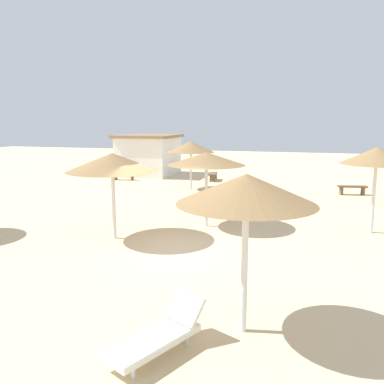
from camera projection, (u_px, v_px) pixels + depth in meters
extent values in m
plane|color=beige|center=(165.00, 246.00, 12.34)|extent=(80.00, 80.00, 0.00)
cylinder|color=silver|center=(244.00, 266.00, 7.14)|extent=(0.12, 0.12, 2.51)
cone|color=olive|center=(246.00, 189.00, 6.89)|extent=(2.48, 2.48, 0.53)
cylinder|color=silver|center=(373.00, 197.00, 13.61)|extent=(0.12, 0.12, 2.50)
cone|color=olive|center=(377.00, 156.00, 13.36)|extent=(2.39, 2.39, 0.57)
cylinder|color=silver|center=(114.00, 204.00, 12.97)|extent=(0.12, 0.12, 2.34)
cone|color=olive|center=(112.00, 162.00, 12.73)|extent=(2.99, 2.99, 0.59)
cylinder|color=silver|center=(191.00, 170.00, 22.52)|extent=(0.12, 0.12, 2.21)
cone|color=olive|center=(191.00, 147.00, 22.29)|extent=(2.69, 2.69, 0.62)
cylinder|color=silver|center=(206.00, 195.00, 14.50)|extent=(0.12, 0.12, 2.38)
cone|color=olive|center=(206.00, 159.00, 14.27)|extent=(2.82, 2.82, 0.46)
cube|color=silver|center=(153.00, 340.00, 6.52)|extent=(1.30, 1.81, 0.12)
cube|color=silver|center=(185.00, 308.00, 7.06)|extent=(0.76, 0.65, 0.47)
cylinder|color=silver|center=(169.00, 331.00, 7.13)|extent=(0.06, 0.06, 0.22)
cylinder|color=silver|center=(187.00, 340.00, 6.84)|extent=(0.06, 0.06, 0.22)
cylinder|color=silver|center=(115.00, 361.00, 6.25)|extent=(0.06, 0.06, 0.22)
cylinder|color=silver|center=(133.00, 372.00, 5.96)|extent=(0.06, 0.06, 0.22)
cube|color=brown|center=(124.00, 173.00, 26.15)|extent=(1.55, 0.69, 0.08)
cube|color=brown|center=(116.00, 177.00, 26.25)|extent=(0.19, 0.38, 0.41)
cube|color=brown|center=(132.00, 177.00, 26.15)|extent=(0.19, 0.38, 0.41)
cube|color=brown|center=(213.00, 174.00, 25.90)|extent=(0.59, 1.54, 0.08)
cube|color=brown|center=(212.00, 179.00, 25.41)|extent=(0.37, 0.17, 0.41)
cube|color=brown|center=(214.00, 176.00, 26.48)|extent=(0.37, 0.17, 0.41)
cube|color=brown|center=(352.00, 186.00, 20.85)|extent=(1.55, 0.66, 0.08)
cube|color=brown|center=(341.00, 191.00, 20.95)|extent=(0.18, 0.38, 0.41)
cube|color=brown|center=(363.00, 191.00, 20.83)|extent=(0.18, 0.38, 0.41)
cube|color=white|center=(149.00, 156.00, 28.56)|extent=(3.58, 3.98, 2.69)
cube|color=#8C6B4C|center=(148.00, 136.00, 28.31)|extent=(3.98, 4.38, 0.20)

